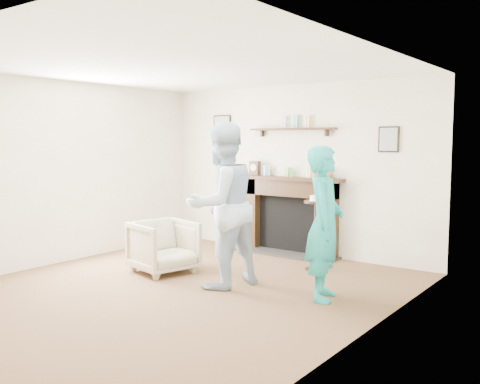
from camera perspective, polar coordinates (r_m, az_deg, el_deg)
name	(u,v)px	position (r m, az deg, el deg)	size (l,w,h in m)	color
ground	(180,289)	(6.21, -6.39, -10.27)	(5.00, 5.00, 0.00)	brown
room_shell	(218,146)	(6.50, -2.39, 4.97)	(4.54, 5.02, 2.52)	beige
armchair	(164,272)	(7.00, -8.10, -8.46)	(0.71, 0.73, 0.67)	tan
man	(222,286)	(6.30, -1.94, -10.00)	(0.92, 0.72, 1.89)	#A8B7D3
woman	(323,299)	(5.89, 8.89, -11.19)	(0.60, 0.39, 1.63)	teal
pedestal_table	(316,221)	(7.00, 8.14, -3.11)	(0.33, 0.33, 1.04)	black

